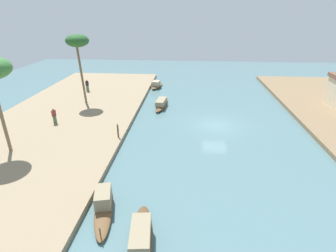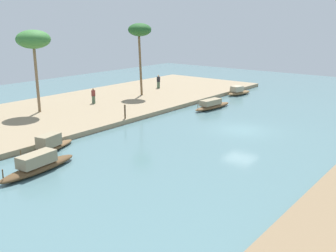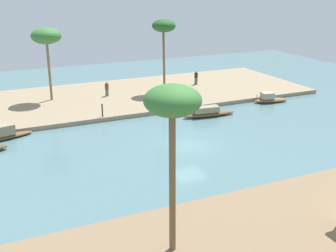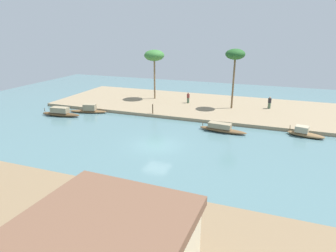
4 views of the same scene
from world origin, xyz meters
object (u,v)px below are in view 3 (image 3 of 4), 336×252
(person_on_near_bank, at_px, (196,79))
(palm_tree_left_near, at_px, (164,27))
(palm_tree_left_far, at_px, (46,37))
(sampan_near_left_bank, at_px, (208,112))
(sampan_with_red_awning, at_px, (2,135))
(palm_tree_right_tall, at_px, (173,106))
(sampan_downstream_large, at_px, (270,99))
(mooring_post, at_px, (102,110))
(person_by_mooring, at_px, (107,90))

(person_on_near_bank, relative_size, palm_tree_left_near, 0.21)
(person_on_near_bank, relative_size, palm_tree_left_far, 0.22)
(person_on_near_bank, bearing_deg, sampan_near_left_bank, -77.37)
(sampan_near_left_bank, height_order, sampan_with_red_awning, sampan_with_red_awning)
(palm_tree_left_near, xyz_separation_m, palm_tree_right_tall, (12.27, 28.01, -0.17))
(palm_tree_left_near, bearing_deg, sampan_downstream_large, 138.70)
(sampan_downstream_large, height_order, person_on_near_bank, person_on_near_bank)
(mooring_post, xyz_separation_m, palm_tree_right_tall, (3.07, 21.52, 6.37))
(sampan_near_left_bank, bearing_deg, person_by_mooring, -49.77)
(person_by_mooring, bearing_deg, person_on_near_bank, 34.23)
(person_on_near_bank, bearing_deg, mooring_post, -115.29)
(sampan_near_left_bank, relative_size, person_on_near_bank, 3.27)
(mooring_post, bearing_deg, sampan_with_red_awning, 8.69)
(person_on_near_bank, xyz_separation_m, palm_tree_left_far, (17.26, -0.21, 5.91))
(sampan_with_red_awning, bearing_deg, palm_tree_right_tall, 92.84)
(sampan_with_red_awning, distance_m, palm_tree_left_near, 21.02)
(person_by_mooring, xyz_separation_m, palm_tree_left_far, (5.79, -1.00, 5.93))
(person_on_near_bank, xyz_separation_m, palm_tree_right_tall, (17.20, 29.46, 6.31))
(palm_tree_left_near, relative_size, palm_tree_left_far, 1.07)
(mooring_post, bearing_deg, person_on_near_bank, -150.67)
(mooring_post, distance_m, palm_tree_right_tall, 22.65)
(palm_tree_right_tall, bearing_deg, sampan_downstream_large, -136.35)
(person_on_near_bank, bearing_deg, person_by_mooring, -140.69)
(palm_tree_left_near, bearing_deg, sampan_near_left_bank, 92.21)
(person_on_near_bank, xyz_separation_m, mooring_post, (14.13, 7.94, -0.05))
(sampan_near_left_bank, bearing_deg, person_on_near_bank, -106.92)
(sampan_near_left_bank, bearing_deg, sampan_with_red_awning, 0.97)
(sampan_downstream_large, relative_size, sampan_with_red_awning, 0.73)
(palm_tree_left_far, bearing_deg, person_on_near_bank, 179.31)
(sampan_with_red_awning, xyz_separation_m, palm_tree_left_far, (-5.80, -9.51, 6.58))
(person_on_near_bank, height_order, palm_tree_left_far, palm_tree_left_far)
(sampan_downstream_large, distance_m, sampan_with_red_awning, 27.04)
(sampan_near_left_bank, distance_m, palm_tree_left_far, 18.10)
(sampan_near_left_bank, height_order, palm_tree_right_tall, palm_tree_right_tall)
(sampan_downstream_large, bearing_deg, person_by_mooring, -16.53)
(sampan_near_left_bank, relative_size, mooring_post, 4.36)
(sampan_downstream_large, height_order, palm_tree_right_tall, palm_tree_right_tall)
(person_on_near_bank, relative_size, palm_tree_right_tall, 0.21)
(sampan_with_red_awning, distance_m, person_on_near_bank, 24.87)
(person_by_mooring, distance_m, palm_tree_left_near, 9.24)
(mooring_post, relative_size, palm_tree_left_far, 0.16)
(sampan_downstream_large, height_order, mooring_post, mooring_post)
(sampan_near_left_bank, xyz_separation_m, sampan_with_red_awning, (18.50, -1.57, 0.02))
(person_on_near_bank, bearing_deg, palm_tree_right_tall, -84.90)
(person_by_mooring, height_order, palm_tree_left_far, palm_tree_left_far)
(sampan_near_left_bank, relative_size, palm_tree_left_near, 0.67)
(sampan_with_red_awning, relative_size, mooring_post, 4.30)
(palm_tree_left_far, xyz_separation_m, palm_tree_right_tall, (-0.06, 29.67, 0.40))
(sampan_downstream_large, distance_m, palm_tree_right_tall, 30.08)
(sampan_downstream_large, distance_m, palm_tree_left_far, 24.17)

